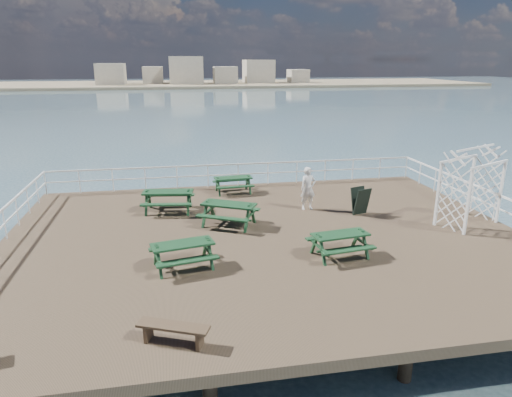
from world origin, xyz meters
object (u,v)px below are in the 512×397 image
object	(u,v)px
picnic_table_d	(183,250)
trellis_arbor	(470,191)
flat_bench_far	(173,330)
person	(308,188)
picnic_table_c	(233,181)
picnic_table_a	(168,197)
picnic_table_b	(229,209)
picnic_table_e	(340,240)

from	to	relation	value
picnic_table_d	trellis_arbor	distance (m)	10.72
flat_bench_far	person	world-z (taller)	person
picnic_table_c	person	bearing A→B (deg)	-51.62
picnic_table_a	picnic_table_b	bearing A→B (deg)	-34.71
picnic_table_c	person	xyz separation A→B (m)	(2.68, -2.97, 0.35)
picnic_table_c	flat_bench_far	distance (m)	11.77
picnic_table_b	picnic_table_d	xyz separation A→B (m)	(-1.78, -3.33, -0.05)
picnic_table_d	trellis_arbor	size ratio (longest dim) A/B	0.70
person	picnic_table_e	bearing A→B (deg)	-101.08
picnic_table_a	picnic_table_b	world-z (taller)	picnic_table_a
trellis_arbor	person	xyz separation A→B (m)	(-5.34, 2.78, -0.42)
picnic_table_c	picnic_table_e	world-z (taller)	picnic_table_e
picnic_table_b	picnic_table_d	bearing A→B (deg)	-89.83
person	picnic_table_c	bearing A→B (deg)	125.44
picnic_table_b	flat_bench_far	xyz separation A→B (m)	(-2.10, -7.14, -0.27)
picnic_table_e	picnic_table_a	bearing A→B (deg)	126.39
picnic_table_b	picnic_table_e	world-z (taller)	picnic_table_b
picnic_table_d	picnic_table_e	size ratio (longest dim) A/B	1.06
picnic_table_d	person	distance (m)	6.98
trellis_arbor	person	world-z (taller)	trellis_arbor
picnic_table_a	picnic_table_c	xyz separation A→B (m)	(2.94, 2.24, -0.08)
picnic_table_e	flat_bench_far	bearing A→B (deg)	-151.69
picnic_table_a	picnic_table_c	bearing A→B (deg)	45.48
trellis_arbor	flat_bench_far	bearing A→B (deg)	-177.06
picnic_table_c	person	size ratio (longest dim) A/B	1.02
picnic_table_d	person	xyz separation A→B (m)	(5.20, 4.64, 0.32)
picnic_table_a	picnic_table_e	world-z (taller)	picnic_table_a
picnic_table_c	trellis_arbor	xyz separation A→B (m)	(8.02, -5.75, 0.77)
picnic_table_c	picnic_table_d	world-z (taller)	picnic_table_d
picnic_table_a	picnic_table_b	size ratio (longest dim) A/B	0.88
picnic_table_e	person	world-z (taller)	person
picnic_table_a	trellis_arbor	distance (m)	11.53
flat_bench_far	person	bearing A→B (deg)	80.20
picnic_table_a	picnic_table_e	xyz separation A→B (m)	(5.26, -5.44, -0.07)
picnic_table_c	flat_bench_far	xyz separation A→B (m)	(-2.84, -11.42, -0.19)
flat_bench_far	trellis_arbor	distance (m)	12.29
picnic_table_e	picnic_table_d	bearing A→B (deg)	171.59
flat_bench_far	picnic_table_a	bearing A→B (deg)	114.00
picnic_table_c	picnic_table_e	xyz separation A→B (m)	(2.32, -7.68, 0.02)
picnic_table_e	person	xyz separation A→B (m)	(0.37, 4.71, 0.33)
picnic_table_b	picnic_table_c	size ratio (longest dim) A/B	1.39
picnic_table_b	person	bearing A→B (deg)	49.24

